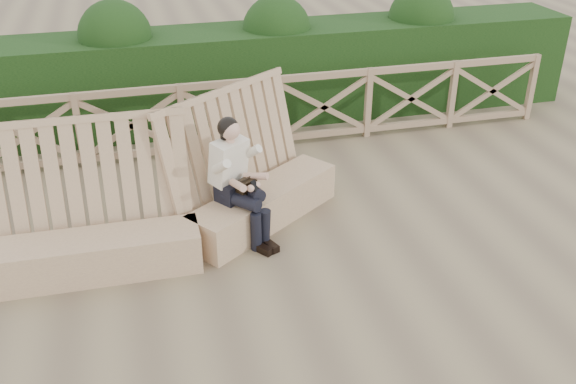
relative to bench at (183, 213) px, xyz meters
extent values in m
plane|color=brown|center=(0.99, -1.13, -0.40)|extent=(60.00, 60.00, 0.00)
cube|color=#977456|center=(-0.94, -0.37, -0.17)|extent=(2.13, 0.54, 0.45)
cube|color=#977456|center=(-0.94, -0.10, 0.40)|extent=(2.13, 0.48, 1.57)
cube|color=#977456|center=(0.99, 0.22, -0.17)|extent=(2.02, 1.63, 0.45)
cube|color=#977456|center=(0.83, 0.44, 0.40)|extent=(1.99, 1.59, 1.57)
cube|color=black|center=(0.60, 0.08, 0.17)|extent=(0.46, 0.43, 0.23)
cube|color=beige|center=(0.57, 0.12, 0.52)|extent=(0.51, 0.48, 0.54)
sphere|color=tan|center=(0.60, 0.08, 0.91)|extent=(0.30, 0.30, 0.22)
sphere|color=black|center=(0.58, 0.10, 0.93)|extent=(0.33, 0.33, 0.24)
cylinder|color=black|center=(0.64, -0.16, 0.15)|extent=(0.40, 0.48, 0.16)
cylinder|color=black|center=(0.77, -0.04, 0.22)|extent=(0.40, 0.48, 0.17)
cylinder|color=black|center=(0.77, -0.35, -0.17)|extent=(0.17, 0.17, 0.45)
cylinder|color=black|center=(0.88, -0.29, -0.17)|extent=(0.17, 0.17, 0.45)
cube|color=black|center=(0.82, -0.42, -0.36)|extent=(0.22, 0.26, 0.08)
cube|color=black|center=(0.92, -0.38, -0.36)|extent=(0.22, 0.26, 0.08)
cube|color=black|center=(0.72, -0.07, 0.27)|extent=(0.27, 0.25, 0.16)
cube|color=black|center=(0.80, -0.21, 0.34)|extent=(0.11, 0.12, 0.12)
cube|color=#967557|center=(0.99, 2.37, 0.65)|extent=(10.10, 0.07, 0.10)
cube|color=#967557|center=(0.99, 2.37, -0.28)|extent=(10.10, 0.07, 0.10)
cube|color=black|center=(0.99, 3.57, 0.35)|extent=(12.00, 1.20, 1.50)
camera|label=1|loc=(-0.45, -6.35, 3.66)|focal=40.00mm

